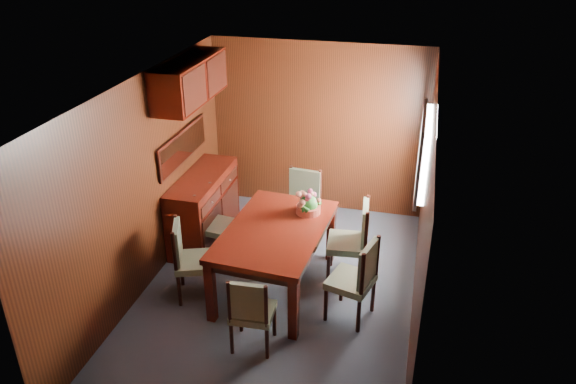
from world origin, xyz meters
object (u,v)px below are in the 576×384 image
(chair_right_near, at_px, (358,276))
(flower_centerpiece, at_px, (308,201))
(dining_table, at_px, (276,237))
(sideboard, at_px, (204,207))
(chair_head, at_px, (251,310))
(chair_left_near, at_px, (188,256))

(chair_right_near, xyz_separation_m, flower_centerpiece, (-0.69, 0.77, 0.40))
(dining_table, height_order, chair_right_near, chair_right_near)
(sideboard, xyz_separation_m, chair_head, (1.24, -1.90, 0.03))
(dining_table, bearing_deg, chair_head, -83.91)
(chair_left_near, xyz_separation_m, flower_centerpiece, (1.17, 0.81, 0.41))
(dining_table, xyz_separation_m, chair_right_near, (0.97, -0.33, -0.14))
(dining_table, relative_size, chair_left_near, 1.87)
(chair_left_near, distance_m, chair_head, 1.16)
(dining_table, height_order, chair_head, chair_head)
(chair_right_near, relative_size, chair_head, 1.11)
(chair_right_near, bearing_deg, dining_table, 86.79)
(chair_head, distance_m, flower_centerpiece, 1.58)
(dining_table, bearing_deg, flower_centerpiece, 61.99)
(chair_head, bearing_deg, flower_centerpiece, 78.10)
(chair_head, bearing_deg, chair_left_near, 140.97)
(chair_left_near, bearing_deg, dining_table, 92.57)
(sideboard, distance_m, dining_table, 1.49)
(sideboard, relative_size, dining_table, 0.81)
(chair_head, relative_size, flower_centerpiece, 2.79)
(sideboard, height_order, flower_centerpiece, flower_centerpiece)
(sideboard, height_order, chair_left_near, chair_left_near)
(dining_table, bearing_deg, chair_right_near, -14.84)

